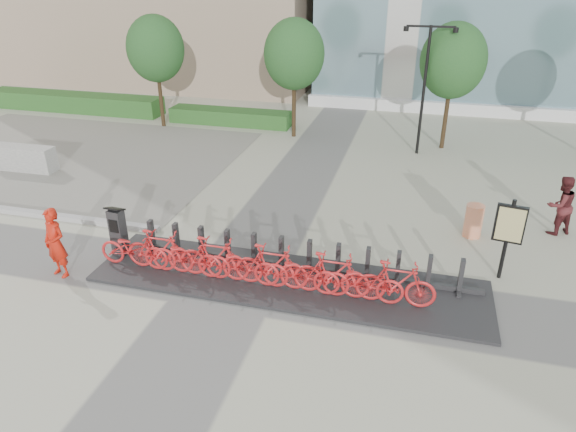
% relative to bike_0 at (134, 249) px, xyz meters
% --- Properties ---
extents(ground, '(120.00, 120.00, 0.00)m').
position_rel_bike_0_xyz_m(ground, '(2.60, 0.05, -0.57)').
color(ground, '#9EA089').
extents(gravel_patch, '(14.00, 14.00, 0.00)m').
position_rel_bike_0_xyz_m(gravel_patch, '(-7.40, 7.05, -0.56)').
color(gravel_patch, gray).
rests_on(gravel_patch, ground).
extents(hedge_a, '(10.00, 1.40, 0.90)m').
position_rel_bike_0_xyz_m(hedge_a, '(-11.40, 13.55, -0.12)').
color(hedge_a, '#315B2A').
rests_on(hedge_a, ground).
extents(hedge_b, '(6.00, 1.20, 0.70)m').
position_rel_bike_0_xyz_m(hedge_b, '(-2.40, 13.25, -0.22)').
color(hedge_b, '#315B2A').
rests_on(hedge_b, ground).
extents(tree_0, '(2.60, 2.60, 5.10)m').
position_rel_bike_0_xyz_m(tree_0, '(-5.40, 12.05, 3.02)').
color(tree_0, black).
rests_on(tree_0, ground).
extents(tree_1, '(2.60, 2.60, 5.10)m').
position_rel_bike_0_xyz_m(tree_1, '(1.10, 12.05, 3.02)').
color(tree_1, black).
rests_on(tree_1, ground).
extents(tree_2, '(2.60, 2.60, 5.10)m').
position_rel_bike_0_xyz_m(tree_2, '(7.60, 12.05, 3.02)').
color(tree_2, black).
rests_on(tree_2, ground).
extents(streetlamp, '(2.00, 0.20, 5.00)m').
position_rel_bike_0_xyz_m(streetlamp, '(6.60, 11.05, 2.57)').
color(streetlamp, black).
rests_on(streetlamp, ground).
extents(dock_pad, '(9.60, 2.40, 0.08)m').
position_rel_bike_0_xyz_m(dock_pad, '(3.90, 0.35, -0.53)').
color(dock_pad, '#262628').
rests_on(dock_pad, ground).
extents(dock_rail_posts, '(8.02, 0.50, 0.85)m').
position_rel_bike_0_xyz_m(dock_rail_posts, '(3.96, 0.82, -0.06)').
color(dock_rail_posts, '#2B2B2D').
rests_on(dock_rail_posts, dock_pad).
extents(bike_0, '(1.85, 0.65, 0.97)m').
position_rel_bike_0_xyz_m(bike_0, '(0.00, 0.00, 0.00)').
color(bike_0, red).
rests_on(bike_0, dock_pad).
extents(bike_1, '(1.80, 0.51, 1.08)m').
position_rel_bike_0_xyz_m(bike_1, '(0.72, 0.00, 0.05)').
color(bike_1, red).
rests_on(bike_1, dock_pad).
extents(bike_2, '(1.85, 0.65, 0.97)m').
position_rel_bike_0_xyz_m(bike_2, '(1.44, 0.00, 0.00)').
color(bike_2, red).
rests_on(bike_2, dock_pad).
extents(bike_3, '(1.80, 0.51, 1.08)m').
position_rel_bike_0_xyz_m(bike_3, '(2.16, 0.00, 0.05)').
color(bike_3, red).
rests_on(bike_3, dock_pad).
extents(bike_4, '(1.85, 0.65, 0.97)m').
position_rel_bike_0_xyz_m(bike_4, '(2.88, 0.00, 0.00)').
color(bike_4, red).
rests_on(bike_4, dock_pad).
extents(bike_5, '(1.80, 0.51, 1.08)m').
position_rel_bike_0_xyz_m(bike_5, '(3.60, 0.00, 0.05)').
color(bike_5, red).
rests_on(bike_5, dock_pad).
extents(bike_6, '(1.85, 0.65, 0.97)m').
position_rel_bike_0_xyz_m(bike_6, '(4.32, 0.00, 0.00)').
color(bike_6, red).
rests_on(bike_6, dock_pad).
extents(bike_7, '(1.80, 0.51, 1.08)m').
position_rel_bike_0_xyz_m(bike_7, '(5.04, 0.00, 0.05)').
color(bike_7, red).
rests_on(bike_7, dock_pad).
extents(bike_8, '(1.85, 0.65, 0.97)m').
position_rel_bike_0_xyz_m(bike_8, '(5.76, 0.00, 0.00)').
color(bike_8, red).
rests_on(bike_8, dock_pad).
extents(bike_9, '(1.80, 0.51, 1.08)m').
position_rel_bike_0_xyz_m(bike_9, '(6.48, 0.00, 0.05)').
color(bike_9, red).
rests_on(bike_9, dock_pad).
extents(kiosk, '(0.45, 0.38, 1.38)m').
position_rel_bike_0_xyz_m(kiosk, '(-0.70, 0.46, 0.18)').
color(kiosk, '#2B2B2D').
rests_on(kiosk, dock_pad).
extents(worker_red, '(0.75, 0.59, 1.80)m').
position_rel_bike_0_xyz_m(worker_red, '(-1.65, -0.75, 0.33)').
color(worker_red, red).
rests_on(worker_red, ground).
extents(pedestrian, '(1.06, 0.98, 1.75)m').
position_rel_bike_0_xyz_m(pedestrian, '(10.71, 4.84, 0.31)').
color(pedestrian, '#4E1B1E').
rests_on(pedestrian, ground).
extents(construction_barrel, '(0.64, 0.64, 0.96)m').
position_rel_bike_0_xyz_m(construction_barrel, '(8.38, 4.02, -0.09)').
color(construction_barrel, '#FF4F00').
rests_on(construction_barrel, ground).
extents(jersey_barrier, '(2.44, 0.72, 0.94)m').
position_rel_bike_0_xyz_m(jersey_barrier, '(-7.65, 5.27, -0.10)').
color(jersey_barrier, '#B6B5AE').
rests_on(jersey_barrier, ground).
extents(map_sign, '(0.70, 0.22, 2.11)m').
position_rel_bike_0_xyz_m(map_sign, '(8.92, 1.90, 0.83)').
color(map_sign, black).
rests_on(map_sign, ground).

